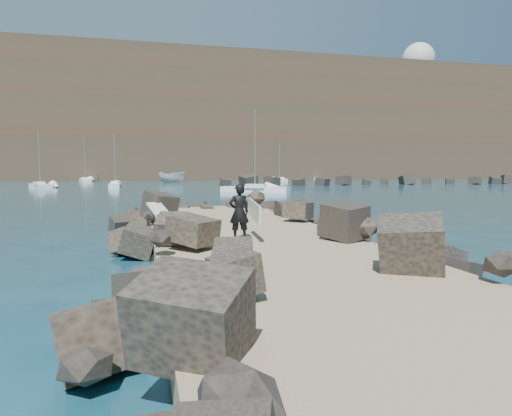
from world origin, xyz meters
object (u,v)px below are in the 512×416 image
object	(u,v)px
radome	(418,64)
sailboat_c	(255,189)
surfer_with_board	(241,212)
surfboard_resting	(160,215)
boat_imported	(172,177)

from	to	relation	value
radome	sailboat_c	xyz separation A→B (m)	(-92.77, -110.15, -42.96)
surfer_with_board	surfboard_resting	bearing A→B (deg)	121.25
surfboard_resting	boat_imported	xyz separation A→B (m)	(4.98, 71.04, 0.10)
boat_imported	radome	size ratio (longest dim) A/B	0.30
surfboard_resting	radome	xyz separation A→B (m)	(104.66, 143.95, 42.27)
surfboard_resting	surfer_with_board	distance (m)	4.23
sailboat_c	surfboard_resting	bearing A→B (deg)	-109.38
surfer_with_board	radome	distance (m)	184.47
surfboard_resting	sailboat_c	xyz separation A→B (m)	(11.89, 33.80, -0.69)
surfboard_resting	radome	world-z (taller)	radome
boat_imported	radome	bearing A→B (deg)	-18.26
surfer_with_board	sailboat_c	size ratio (longest dim) A/B	0.21
boat_imported	sailboat_c	bearing A→B (deg)	-133.94
surfboard_resting	sailboat_c	distance (m)	35.83
surfer_with_board	radome	world-z (taller)	radome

